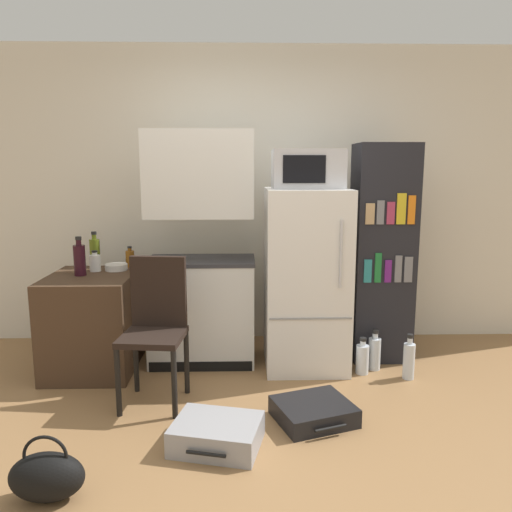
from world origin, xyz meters
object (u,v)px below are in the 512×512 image
Objects in this scene: side_table at (93,322)px; handbag at (47,476)px; kitchen_hutch at (201,258)px; bottle_olive_oil at (95,252)px; refrigerator at (306,279)px; bookshelf at (382,254)px; bowl at (116,267)px; chair at (156,318)px; suitcase_large_flat at (314,412)px; water_bottle_back at (374,353)px; bottle_wine_dark at (80,259)px; suitcase_small_flat at (217,434)px; water_bottle_front at (409,360)px; microwave at (308,169)px; bottle_amber_beer at (130,258)px; bottle_milk_white at (95,263)px; water_bottle_middle at (362,358)px.

handbag is (0.24, -1.61, -0.25)m from side_table.
bottle_olive_oil is (-0.89, 0.17, 0.02)m from kitchen_hutch.
refrigerator is 0.80× the size of bookshelf.
bowl is 0.18× the size of chair.
side_table is 0.47m from bowl.
suitcase_large_flat is 1.74× the size of water_bottle_back.
bottle_wine_dark is 1.78m from suitcase_small_flat.
water_bottle_front is at bearing 14.28° from chair.
side_table is 0.82m from chair.
side_table is at bearing 144.82° from suitcase_small_flat.
bottle_wine_dark is at bearing -178.08° from microwave.
kitchen_hutch reaches higher than handbag.
suitcase_small_flat is (1.07, -1.48, -0.81)m from bottle_olive_oil.
bottle_wine_dark reaches higher than water_bottle_front.
bottle_amber_beer is at bearing 131.37° from suitcase_small_flat.
water_bottle_front is (0.11, -0.46, -0.74)m from bookshelf.
handbag is (-0.35, -1.08, -0.45)m from chair.
microwave is 0.96× the size of suitcase_large_flat.
refrigerator is 0.68m from bookshelf.
water_bottle_front is at bearing -14.50° from kitchen_hutch.
microwave reaches higher than bottle_olive_oil.
bottle_wine_dark is 1.01× the size of bottle_olive_oil.
bookshelf is at bearing 28.79° from chair.
microwave is 3.22× the size of bottle_milk_white.
water_bottle_front is at bearing -6.21° from side_table.
microwave is 3.13× the size of bottle_amber_beer.
chair is at bearing -42.15° from side_table.
bookshelf is 1.80× the size of chair.
side_table reaches higher than water_bottle_front.
bookshelf is at bearing 12.60° from microwave.
bookshelf reaches higher than bottle_olive_oil.
kitchen_hutch is 5.32× the size of water_bottle_front.
water_bottle_front is at bearing -41.02° from water_bottle_back.
bottle_wine_dark reaches higher than suitcase_small_flat.
bottle_olive_oil reaches higher than suitcase_small_flat.
water_bottle_front reaches higher than suitcase_large_flat.
side_table is 2.53× the size of bottle_wine_dark.
water_bottle_front is (2.27, -0.45, -0.64)m from bowl.
microwave reaches higher than bottle_wine_dark.
bottle_milk_white is 0.55× the size of bottle_wine_dark.
bookshelf is at bearing 59.82° from suitcase_small_flat.
microwave is (0.83, -0.09, 0.70)m from kitchen_hutch.
water_bottle_middle is at bearing -14.52° from bottle_amber_beer.
chair reaches higher than water_bottle_front.
bookshelf is 0.87m from water_bottle_front.
bottle_milk_white is at bearing 174.08° from water_bottle_back.
water_bottle_middle is at bearing -12.46° from bottle_olive_oil.
bottle_amber_beer is 1.84m from suitcase_small_flat.
chair is 1.75× the size of suitcase_large_flat.
bottle_amber_beer is 2.06m from handbag.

